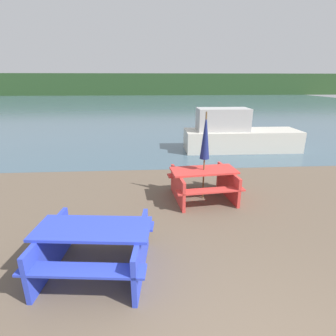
{
  "coord_description": "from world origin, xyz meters",
  "views": [
    {
      "loc": [
        -0.93,
        -1.22,
        2.8
      ],
      "look_at": [
        -0.54,
        4.55,
        0.85
      ],
      "focal_mm": 28.0,
      "sensor_mm": 36.0,
      "label": 1
    }
  ],
  "objects": [
    {
      "name": "picnic_table_blue",
      "position": [
        -1.8,
        2.19,
        0.46
      ],
      "size": [
        1.8,
        1.54,
        0.76
      ],
      "rotation": [
        0.0,
        0.0,
        -0.1
      ],
      "color": "blue",
      "rests_on": "ground_plane"
    },
    {
      "name": "umbrella_navy",
      "position": [
        0.33,
        4.68,
        1.55
      ],
      "size": [
        0.23,
        0.23,
        2.12
      ],
      "color": "brown",
      "rests_on": "ground_plane"
    },
    {
      "name": "boat",
      "position": [
        2.63,
        9.25,
        0.63
      ],
      "size": [
        4.69,
        1.51,
        1.73
      ],
      "rotation": [
        0.0,
        0.0,
        -0.01
      ],
      "color": "beige",
      "rests_on": "water"
    },
    {
      "name": "far_treeline",
      "position": [
        0.0,
        51.92,
        2.0
      ],
      "size": [
        80.0,
        1.6,
        4.0
      ],
      "color": "#284723",
      "rests_on": "water"
    },
    {
      "name": "picnic_table_red",
      "position": [
        0.33,
        4.68,
        0.45
      ],
      "size": [
        1.7,
        1.54,
        0.75
      ],
      "rotation": [
        0.0,
        0.0,
        0.11
      ],
      "color": "red",
      "rests_on": "ground_plane"
    },
    {
      "name": "water",
      "position": [
        0.0,
        31.92,
        -0.0
      ],
      "size": [
        60.0,
        50.0,
        0.0
      ],
      "color": "#425B6B",
      "rests_on": "ground_plane"
    }
  ]
}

